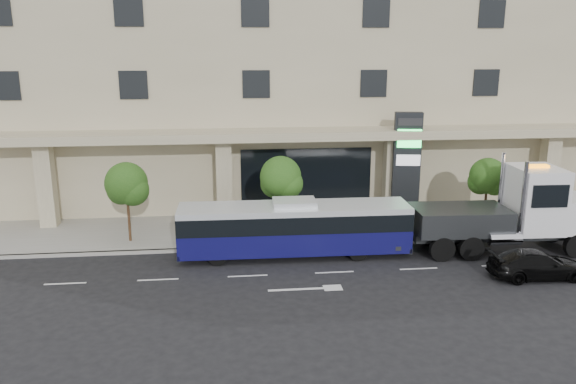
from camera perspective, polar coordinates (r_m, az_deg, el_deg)
The scene contains 11 objects.
ground at distance 27.57m, azimuth 4.16°, elevation -6.95°, with size 120.00×120.00×0.00m, color black.
sidewalk at distance 32.19m, azimuth 2.58°, elevation -3.63°, with size 120.00×6.00×0.15m, color gray.
curb at distance 29.39m, azimuth 3.47°, elevation -5.42°, with size 120.00×0.30×0.15m, color gray.
convention_center at distance 40.95m, azimuth 0.47°, elevation 14.30°, with size 60.00×17.60×20.00m.
tree_left at distance 30.12m, azimuth -16.04°, elevation 0.56°, with size 2.27×2.20×4.22m.
tree_mid at distance 29.75m, azimuth -0.70°, elevation 1.25°, with size 2.28×2.20×4.38m.
tree_right at distance 32.92m, azimuth 19.65°, elevation 1.29°, with size 2.10×2.00×4.04m.
city_bus at distance 27.68m, azimuth 0.63°, elevation -3.62°, with size 11.37×2.56×2.87m.
tow_truck at distance 30.41m, azimuth 22.04°, elevation -1.97°, with size 10.71×2.98×4.87m.
black_sedan at distance 27.68m, azimuth 23.98°, elevation -6.73°, with size 1.76×4.32×1.25m, color black.
signage_pylon at distance 33.59m, azimuth 11.94°, elevation 2.64°, with size 1.65×0.83×6.34m.
Camera 1 is at (-4.73, -25.26, 9.98)m, focal length 35.00 mm.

